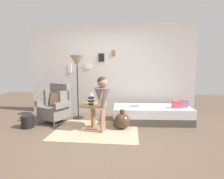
{
  "coord_description": "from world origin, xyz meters",
  "views": [
    {
      "loc": [
        0.58,
        -3.28,
        1.4
      ],
      "look_at": [
        0.15,
        0.95,
        0.85
      ],
      "focal_mm": 28.65,
      "sensor_mm": 36.0,
      "label": 1
    }
  ],
  "objects": [
    {
      "name": "ground_plane",
      "position": [
        0.0,
        0.0,
        0.0
      ],
      "size": [
        12.0,
        12.0,
        0.0
      ],
      "primitive_type": "plane",
      "color": "brown"
    },
    {
      "name": "daybed",
      "position": [
        1.13,
        1.19,
        0.2
      ],
      "size": [
        1.94,
        0.91,
        0.4
      ],
      "color": "#4C4742",
      "rests_on": "ground"
    },
    {
      "name": "book_on_daybed",
      "position": [
        0.7,
        1.16,
        0.42
      ],
      "size": [
        0.23,
        0.17,
        0.03
      ],
      "primitive_type": "cube",
      "rotation": [
        0.0,
        0.0,
        0.07
      ],
      "color": "gray",
      "rests_on": "daybed"
    },
    {
      "name": "armchair",
      "position": [
        -1.28,
        0.99,
        0.44
      ],
      "size": [
        0.89,
        0.8,
        0.97
      ],
      "color": "tan",
      "rests_on": "ground"
    },
    {
      "name": "side_table",
      "position": [
        -0.25,
        0.6,
        0.41
      ],
      "size": [
        0.63,
        0.63,
        0.56
      ],
      "color": "#9E7042",
      "rests_on": "ground"
    },
    {
      "name": "pillow_mid",
      "position": [
        1.71,
        1.09,
        0.49
      ],
      "size": [
        0.22,
        0.14,
        0.18
      ],
      "primitive_type": "cube",
      "rotation": [
        0.0,
        0.0,
        0.11
      ],
      "color": "#D64C56",
      "rests_on": "daybed"
    },
    {
      "name": "person_child",
      "position": [
        0.01,
        0.36,
        0.77
      ],
      "size": [
        0.34,
        0.34,
        1.19
      ],
      "color": "#A37A60",
      "rests_on": "ground"
    },
    {
      "name": "vase_striped",
      "position": [
        -0.28,
        0.58,
        0.66
      ],
      "size": [
        0.16,
        0.16,
        0.26
      ],
      "color": "black",
      "rests_on": "side_table"
    },
    {
      "name": "demijohn_near",
      "position": [
        0.41,
        0.62,
        0.18
      ],
      "size": [
        0.36,
        0.36,
        0.44
      ],
      "color": "#473323",
      "rests_on": "ground"
    },
    {
      "name": "pillow_head",
      "position": [
        1.9,
        1.18,
        0.5
      ],
      "size": [
        0.19,
        0.15,
        0.2
      ],
      "primitive_type": "cube",
      "rotation": [
        0.0,
        0.0,
        0.21
      ],
      "color": "gray",
      "rests_on": "daybed"
    },
    {
      "name": "floor_lamp",
      "position": [
        -0.82,
        1.36,
        1.46
      ],
      "size": [
        0.37,
        0.37,
        1.69
      ],
      "color": "black",
      "rests_on": "ground"
    },
    {
      "name": "rug",
      "position": [
        -0.15,
        0.45,
        0.01
      ],
      "size": [
        1.8,
        1.37,
        0.01
      ],
      "primitive_type": "cube",
      "color": "tan",
      "rests_on": "ground"
    },
    {
      "name": "gallery_wall",
      "position": [
        -0.0,
        1.95,
        1.3
      ],
      "size": [
        4.8,
        0.12,
        2.6
      ],
      "color": "silver",
      "rests_on": "ground"
    },
    {
      "name": "magazine_basket",
      "position": [
        -1.75,
        0.48,
        0.14
      ],
      "size": [
        0.28,
        0.28,
        0.28
      ],
      "primitive_type": "cylinder",
      "color": "black",
      "rests_on": "ground"
    }
  ]
}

